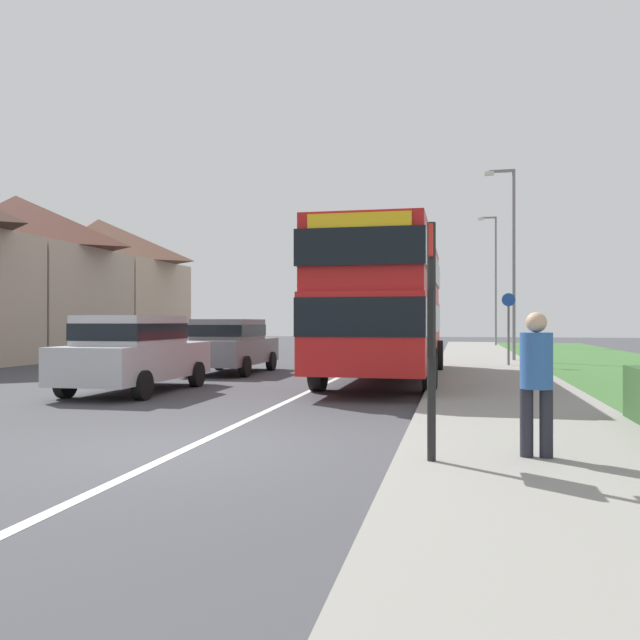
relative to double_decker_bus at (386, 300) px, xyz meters
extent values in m
plane|color=#424247|center=(-1.43, -9.49, -2.14)|extent=(120.00, 120.00, 0.00)
cube|color=silver|center=(-1.43, -1.49, -2.14)|extent=(0.14, 60.00, 0.01)
cube|color=gray|center=(2.77, -3.49, -2.08)|extent=(3.20, 68.00, 0.12)
cube|color=red|center=(0.00, 0.00, -0.82)|extent=(2.50, 9.57, 1.65)
cube|color=red|center=(0.00, 0.00, 0.78)|extent=(2.45, 9.38, 1.55)
cube|color=black|center=(0.00, 0.00, -0.49)|extent=(2.52, 9.62, 0.76)
cube|color=black|center=(0.00, 0.00, 0.86)|extent=(2.52, 9.62, 0.72)
cube|color=gold|center=(0.00, -4.74, 1.28)|extent=(2.00, 0.08, 0.44)
cylinder|color=black|center=(-1.25, 2.97, -1.64)|extent=(0.30, 1.00, 1.00)
cylinder|color=black|center=(1.25, 2.97, -1.64)|extent=(0.30, 1.00, 1.00)
cylinder|color=black|center=(-1.25, -2.63, -1.64)|extent=(0.30, 1.00, 1.00)
cylinder|color=black|center=(1.25, -2.63, -1.64)|extent=(0.30, 1.00, 1.00)
cube|color=#B7B7BC|center=(-5.16, -3.70, -1.46)|extent=(1.75, 4.40, 0.77)
cube|color=#B7B7BC|center=(-5.16, -3.92, -0.76)|extent=(1.54, 2.42, 0.63)
cube|color=black|center=(-5.16, -3.92, -0.79)|extent=(1.57, 2.44, 0.35)
cylinder|color=black|center=(-6.02, -2.34, -1.84)|extent=(0.20, 0.60, 0.60)
cylinder|color=black|center=(-4.30, -2.34, -1.84)|extent=(0.20, 0.60, 0.60)
cylinder|color=black|center=(-6.02, -5.07, -1.84)|extent=(0.20, 0.60, 0.60)
cylinder|color=black|center=(-4.30, -5.07, -1.84)|extent=(0.20, 0.60, 0.60)
cube|color=slate|center=(-4.91, 1.75, -1.47)|extent=(1.80, 4.21, 0.74)
cube|color=slate|center=(-4.91, 1.54, -0.80)|extent=(1.59, 2.32, 0.60)
cube|color=black|center=(-4.91, 1.54, -0.83)|extent=(1.62, 2.34, 0.34)
cylinder|color=black|center=(-5.79, 3.06, -1.84)|extent=(0.20, 0.60, 0.60)
cylinder|color=black|center=(-4.03, 3.06, -1.84)|extent=(0.20, 0.60, 0.60)
cylinder|color=black|center=(-5.79, 0.45, -1.84)|extent=(0.20, 0.60, 0.60)
cylinder|color=black|center=(-4.03, 0.45, -1.84)|extent=(0.20, 0.60, 0.60)
cylinder|color=#23232D|center=(2.56, -9.67, -1.72)|extent=(0.14, 0.14, 0.85)
cylinder|color=#23232D|center=(2.76, -9.67, -1.72)|extent=(0.14, 0.14, 0.85)
cylinder|color=#2D599E|center=(2.66, -9.67, -0.99)|extent=(0.34, 0.34, 0.60)
sphere|color=tan|center=(2.66, -9.67, -0.58)|extent=(0.22, 0.22, 0.22)
cylinder|color=black|center=(1.57, -10.08, -0.84)|extent=(0.09, 0.09, 2.60)
cube|color=red|center=(1.57, -10.08, 0.26)|extent=(0.04, 0.44, 0.32)
cube|color=black|center=(1.57, -10.06, -0.59)|extent=(0.06, 0.52, 0.68)
cylinder|color=slate|center=(3.50, 5.48, -1.09)|extent=(0.08, 0.08, 2.10)
cylinder|color=blue|center=(3.50, 5.48, 0.16)|extent=(0.44, 0.03, 0.44)
cylinder|color=slate|center=(3.91, 8.43, 1.52)|extent=(0.12, 0.12, 7.33)
cube|color=slate|center=(3.46, 8.43, 5.14)|extent=(0.90, 0.10, 0.10)
cube|color=silver|center=(3.01, 8.43, 5.07)|extent=(0.36, 0.20, 0.14)
cylinder|color=slate|center=(4.13, 24.15, 1.88)|extent=(0.12, 0.12, 8.03)
cube|color=slate|center=(3.68, 24.15, 5.84)|extent=(0.90, 0.10, 0.10)
cube|color=silver|center=(3.23, 24.15, 5.77)|extent=(0.36, 0.20, 0.14)
cube|color=tan|center=(-17.26, 8.12, 0.23)|extent=(7.93, 6.56, 4.74)
pyramid|color=brown|center=(-17.26, 8.12, 3.80)|extent=(7.93, 6.56, 2.40)
cube|color=#C1A88E|center=(-17.26, 14.82, 0.23)|extent=(7.93, 6.56, 4.74)
pyramid|color=brown|center=(-17.26, 14.82, 3.80)|extent=(7.93, 6.56, 2.40)
camera|label=1|loc=(1.84, -16.88, -0.57)|focal=36.24mm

